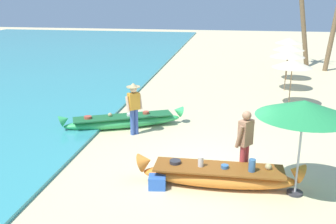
{
  "coord_description": "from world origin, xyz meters",
  "views": [
    {
      "loc": [
        0.53,
        -9.2,
        4.42
      ],
      "look_at": [
        -1.35,
        2.01,
        0.9
      ],
      "focal_mm": 41.05,
      "sensor_mm": 36.0,
      "label": 1
    }
  ],
  "objects_px": {
    "cooler_box": "(157,182)",
    "boat_orange_foreground": "(218,175)",
    "person_vendor_hatted": "(134,105)",
    "person_tourist_customer": "(245,141)",
    "patio_umbrella_large": "(304,109)",
    "boat_green_midground": "(123,121)"
  },
  "relations": [
    {
      "from": "cooler_box",
      "to": "boat_orange_foreground",
      "type": "bearing_deg",
      "value": 6.94
    },
    {
      "from": "person_vendor_hatted",
      "to": "patio_umbrella_large",
      "type": "height_order",
      "value": "patio_umbrella_large"
    },
    {
      "from": "person_tourist_customer",
      "to": "boat_green_midground",
      "type": "bearing_deg",
      "value": 141.74
    },
    {
      "from": "person_tourist_customer",
      "to": "patio_umbrella_large",
      "type": "height_order",
      "value": "patio_umbrella_large"
    },
    {
      "from": "boat_green_midground",
      "to": "person_tourist_customer",
      "type": "distance_m",
      "value": 5.13
    },
    {
      "from": "boat_green_midground",
      "to": "patio_umbrella_large",
      "type": "bearing_deg",
      "value": -36.3
    },
    {
      "from": "boat_green_midground",
      "to": "person_vendor_hatted",
      "type": "height_order",
      "value": "person_vendor_hatted"
    },
    {
      "from": "boat_orange_foreground",
      "to": "boat_green_midground",
      "type": "xyz_separation_m",
      "value": [
        -3.39,
        3.66,
        -0.03
      ]
    },
    {
      "from": "person_vendor_hatted",
      "to": "cooler_box",
      "type": "relative_size",
      "value": 4.3
    },
    {
      "from": "boat_green_midground",
      "to": "cooler_box",
      "type": "height_order",
      "value": "boat_green_midground"
    },
    {
      "from": "person_vendor_hatted",
      "to": "cooler_box",
      "type": "height_order",
      "value": "person_vendor_hatted"
    },
    {
      "from": "patio_umbrella_large",
      "to": "cooler_box",
      "type": "distance_m",
      "value": 3.71
    },
    {
      "from": "patio_umbrella_large",
      "to": "cooler_box",
      "type": "height_order",
      "value": "patio_umbrella_large"
    },
    {
      "from": "person_vendor_hatted",
      "to": "boat_green_midground",
      "type": "bearing_deg",
      "value": 132.95
    },
    {
      "from": "boat_orange_foreground",
      "to": "person_vendor_hatted",
      "type": "xyz_separation_m",
      "value": [
        -2.85,
        3.08,
        0.73
      ]
    },
    {
      "from": "boat_orange_foreground",
      "to": "boat_green_midground",
      "type": "height_order",
      "value": "boat_orange_foreground"
    },
    {
      "from": "person_tourist_customer",
      "to": "patio_umbrella_large",
      "type": "relative_size",
      "value": 0.78
    },
    {
      "from": "person_tourist_customer",
      "to": "cooler_box",
      "type": "xyz_separation_m",
      "value": [
        -2.02,
        -0.88,
        -0.84
      ]
    },
    {
      "from": "cooler_box",
      "to": "patio_umbrella_large",
      "type": "bearing_deg",
      "value": -3.32
    },
    {
      "from": "person_vendor_hatted",
      "to": "patio_umbrella_large",
      "type": "relative_size",
      "value": 0.77
    },
    {
      "from": "boat_green_midground",
      "to": "person_tourist_customer",
      "type": "relative_size",
      "value": 2.32
    },
    {
      "from": "person_vendor_hatted",
      "to": "cooler_box",
      "type": "distance_m",
      "value": 3.83
    }
  ]
}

